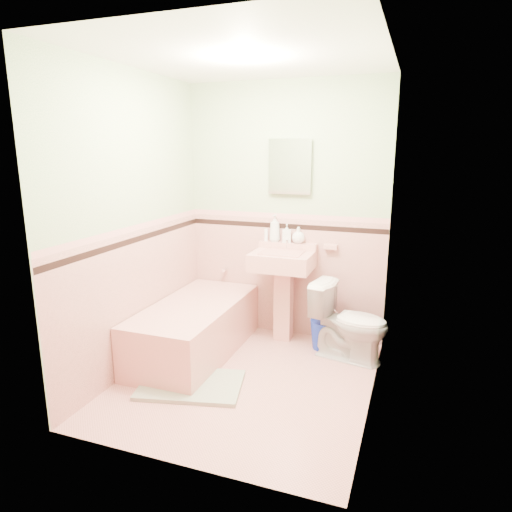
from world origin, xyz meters
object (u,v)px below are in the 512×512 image
(soap_bottle_right, at_px, (298,235))
(bathtub, at_px, (195,330))
(soap_bottle_left, at_px, (275,228))
(medicine_cabinet, at_px, (290,167))
(toilet, at_px, (350,322))
(bucket, at_px, (325,334))
(soap_bottle_mid, at_px, (287,233))
(sink, at_px, (282,297))
(shoe, at_px, (180,376))

(soap_bottle_right, bearing_deg, bathtub, -137.84)
(bathtub, height_order, soap_bottle_left, soap_bottle_left)
(medicine_cabinet, bearing_deg, soap_bottle_left, -167.66)
(toilet, distance_m, bucket, 0.35)
(medicine_cabinet, xyz_separation_m, soap_bottle_mid, (-0.01, -0.03, -0.64))
(bathtub, height_order, toilet, toilet)
(soap_bottle_right, height_order, bucket, soap_bottle_right)
(bathtub, xyz_separation_m, medicine_cabinet, (0.68, 0.74, 1.47))
(sink, distance_m, toilet, 0.71)
(soap_bottle_right, bearing_deg, soap_bottle_left, 180.00)
(medicine_cabinet, distance_m, soap_bottle_left, 0.62)
(shoe, bearing_deg, soap_bottle_left, 62.59)
(soap_bottle_mid, height_order, bucket, soap_bottle_mid)
(medicine_cabinet, bearing_deg, shoe, -112.71)
(soap_bottle_left, distance_m, shoe, 1.68)
(soap_bottle_left, bearing_deg, bathtub, -127.40)
(soap_bottle_left, bearing_deg, bucket, -19.45)
(bucket, bearing_deg, medicine_cabinet, 151.93)
(bathtub, bearing_deg, sink, 37.93)
(soap_bottle_right, bearing_deg, bucket, -31.39)
(bathtub, height_order, bucket, bathtub)
(soap_bottle_mid, bearing_deg, bathtub, -133.17)
(medicine_cabinet, xyz_separation_m, soap_bottle_left, (-0.14, -0.03, -0.60))
(soap_bottle_mid, relative_size, shoe, 1.22)
(soap_bottle_left, bearing_deg, shoe, -107.72)
(medicine_cabinet, relative_size, bucket, 1.80)
(soap_bottle_right, xyz_separation_m, bucket, (0.33, -0.20, -0.91))
(bathtub, relative_size, bucket, 5.36)
(soap_bottle_left, bearing_deg, soap_bottle_right, 0.00)
(medicine_cabinet, distance_m, soap_bottle_mid, 0.64)
(toilet, bearing_deg, bathtub, 116.52)
(sink, relative_size, medicine_cabinet, 1.79)
(soap_bottle_mid, distance_m, soap_bottle_right, 0.12)
(sink, distance_m, medicine_cabinet, 1.26)
(shoe, bearing_deg, bucket, 37.65)
(sink, xyz_separation_m, toilet, (0.68, -0.16, -0.10))
(medicine_cabinet, relative_size, shoe, 3.42)
(sink, height_order, soap_bottle_right, soap_bottle_right)
(medicine_cabinet, xyz_separation_m, soap_bottle_right, (0.10, -0.03, -0.65))
(bathtub, relative_size, soap_bottle_left, 5.65)
(medicine_cabinet, xyz_separation_m, toilet, (0.68, -0.37, -1.35))
(sink, relative_size, soap_bottle_left, 3.41)
(medicine_cabinet, distance_m, bucket, 1.64)
(sink, distance_m, soap_bottle_right, 0.63)
(sink, xyz_separation_m, soap_bottle_left, (-0.14, 0.18, 0.65))
(soap_bottle_left, bearing_deg, sink, -52.69)
(soap_bottle_right, bearing_deg, soap_bottle_mid, 180.00)
(bucket, relative_size, shoe, 1.89)
(bucket, bearing_deg, shoe, -132.67)
(medicine_cabinet, xyz_separation_m, shoe, (-0.54, -1.29, -1.64))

